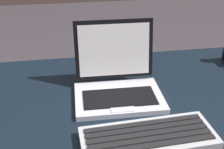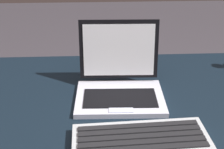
% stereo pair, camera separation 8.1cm
% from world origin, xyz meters
% --- Properties ---
extents(desk, '(1.72, 0.69, 0.75)m').
position_xyz_m(desk, '(0.00, 0.00, 0.67)').
color(desk, black).
rests_on(desk, ground).
extents(laptop_front, '(0.27, 0.23, 0.21)m').
position_xyz_m(laptop_front, '(-0.07, 0.05, 0.80)').
color(laptop_front, silver).
rests_on(laptop_front, desk).
extents(external_keyboard, '(0.34, 0.14, 0.03)m').
position_xyz_m(external_keyboard, '(-0.04, -0.18, 0.77)').
color(external_keyboard, '#B9BDC2').
rests_on(external_keyboard, desk).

